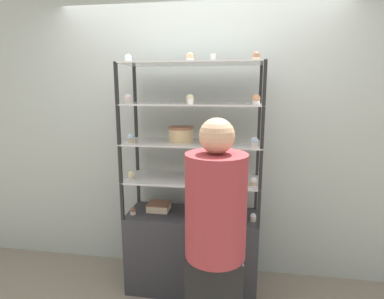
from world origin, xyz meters
The scene contains 30 objects.
ground_plane centered at (0.00, 0.00, 0.00)m, with size 20.00×20.00×0.00m, color gray.
back_wall centered at (0.00, 0.36, 1.30)m, with size 8.00×0.05×2.60m.
display_base centered at (0.00, 0.00, 0.35)m, with size 1.11×0.43×0.70m.
display_riser_lower centered at (0.00, 0.00, 0.99)m, with size 1.11×0.43×0.31m.
display_riser_middle centered at (0.00, 0.00, 1.31)m, with size 1.11×0.43×0.31m.
display_riser_upper centered at (0.00, 0.00, 1.62)m, with size 1.11×0.43×0.31m.
display_riser_top centered at (0.00, 0.00, 1.93)m, with size 1.11×0.43×0.31m.
layer_cake_centerpiece centered at (-0.09, 0.02, 1.39)m, with size 0.21×0.21×0.12m.
sheet_cake_frosted centered at (-0.30, 0.03, 0.74)m, with size 0.19×0.16×0.07m.
cupcake_0 centered at (-0.50, -0.09, 0.73)m, with size 0.05×0.05×0.07m.
cupcake_1 centered at (0.00, -0.10, 0.73)m, with size 0.05×0.05×0.07m.
cupcake_2 centered at (0.25, -0.08, 0.73)m, with size 0.05×0.05×0.07m.
cupcake_3 centered at (0.51, -0.06, 0.73)m, with size 0.05×0.05×0.07m.
price_tag_0 centered at (0.23, -0.19, 0.72)m, with size 0.04×0.00×0.04m.
cupcake_4 centered at (-0.50, -0.07, 1.05)m, with size 0.05×0.05×0.07m.
cupcake_5 centered at (0.01, -0.05, 1.05)m, with size 0.05×0.05×0.07m.
cupcake_6 centered at (0.50, -0.09, 1.05)m, with size 0.05×0.05×0.07m.
price_tag_1 centered at (0.33, -0.19, 1.04)m, with size 0.04×0.00×0.04m.
cupcake_7 centered at (-0.50, -0.08, 1.36)m, with size 0.05×0.05×0.07m.
cupcake_8 centered at (0.50, -0.10, 1.36)m, with size 0.05×0.05×0.07m.
price_tag_2 centered at (0.27, -0.19, 1.35)m, with size 0.04×0.00×0.04m.
cupcake_9 centered at (-0.51, -0.07, 1.68)m, with size 0.06×0.06×0.07m.
cupcake_10 centered at (0.00, -0.09, 1.68)m, with size 0.06×0.06×0.07m.
cupcake_11 centered at (0.50, -0.11, 1.68)m, with size 0.06×0.06×0.07m.
price_tag_3 centered at (0.02, -0.19, 1.66)m, with size 0.04×0.00×0.04m.
cupcake_12 centered at (-0.49, -0.07, 1.99)m, with size 0.05×0.05×0.07m.
cupcake_13 centered at (0.00, -0.10, 1.99)m, with size 0.05×0.05×0.07m.
cupcake_14 centered at (0.48, -0.07, 1.99)m, with size 0.05×0.05×0.07m.
price_tag_4 centered at (0.18, -0.19, 1.98)m, with size 0.04×0.00×0.04m.
customer_figure centered at (0.25, -0.69, 0.85)m, with size 0.37×0.37×1.60m.
Camera 1 is at (0.38, -2.38, 1.75)m, focal length 28.00 mm.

